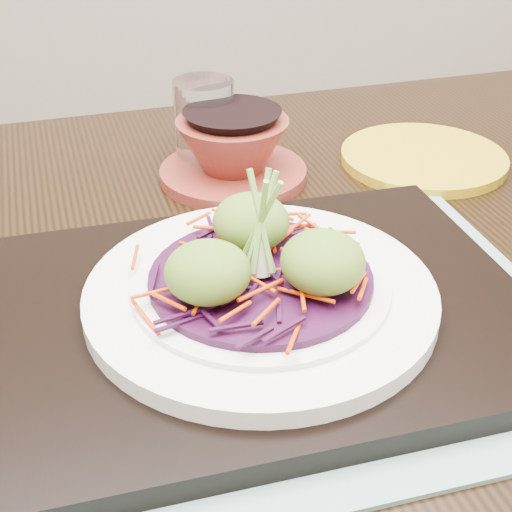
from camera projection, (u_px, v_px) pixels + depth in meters
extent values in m
cube|color=black|center=(277.00, 311.00, 0.58)|extent=(1.43, 1.05, 0.04)
cube|color=gray|center=(260.00, 323.00, 0.53)|extent=(0.48, 0.40, 0.00)
cube|color=black|center=(260.00, 312.00, 0.53)|extent=(0.42, 0.33, 0.02)
cylinder|color=white|center=(261.00, 294.00, 0.52)|extent=(0.26, 0.26, 0.01)
cylinder|color=white|center=(261.00, 285.00, 0.51)|extent=(0.19, 0.19, 0.01)
cylinder|color=#330A29|center=(261.00, 278.00, 0.51)|extent=(0.16, 0.16, 0.01)
ellipsoid|color=#577222|center=(208.00, 273.00, 0.47)|extent=(0.06, 0.06, 0.04)
ellipsoid|color=#577222|center=(323.00, 262.00, 0.49)|extent=(0.06, 0.06, 0.04)
ellipsoid|color=#577222|center=(251.00, 222.00, 0.53)|extent=(0.06, 0.06, 0.04)
cylinder|color=white|center=(205.00, 123.00, 0.76)|extent=(0.08, 0.08, 0.09)
cylinder|color=maroon|center=(233.00, 173.00, 0.74)|extent=(0.17, 0.17, 0.01)
cylinder|color=#BC9314|center=(423.00, 158.00, 0.78)|extent=(0.19, 0.19, 0.01)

